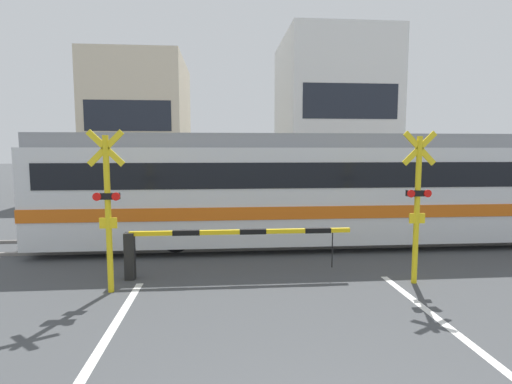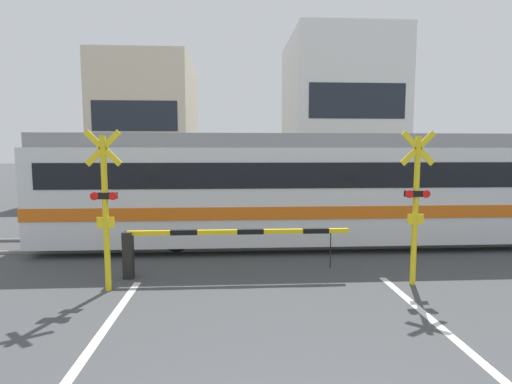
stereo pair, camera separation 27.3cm
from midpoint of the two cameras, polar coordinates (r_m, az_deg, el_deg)
The scene contains 10 objects.
rail_track_near at distance 10.77m, azimuth 0.64°, elevation -8.12°, with size 50.00×0.10×0.08m.
rail_track_far at distance 12.17m, azimuth 0.16°, elevation -6.47°, with size 50.00×0.10×0.08m.
commuter_train at distance 12.10m, azimuth 19.05°, elevation 0.88°, with size 19.27×2.80×3.09m.
crossing_barrier_near at distance 8.49m, azimuth -7.59°, elevation -7.02°, with size 4.74×0.20×1.01m.
crossing_barrier_far at distance 14.30m, azimuth 5.09°, elevation -1.67°, with size 4.74×0.20×1.01m.
crossing_signal_left at distance 7.92m, azimuth -19.82°, elevation -1.55°, with size 0.68×0.15×3.05m.
crossing_signal_right at distance 8.46m, azimuth 22.73°, elevation -1.20°, with size 0.68×0.15×3.05m.
pedestrian at distance 17.33m, azimuth -2.12°, elevation 0.38°, with size 0.38×0.22×1.68m.
building_left_of_street at distance 26.75m, azimuth -14.63°, elevation 8.90°, with size 5.47×7.99×8.21m.
building_right_of_street at distance 27.26m, azimuth 11.97°, elevation 10.61°, with size 6.51×7.99×9.82m.
Camera 2 is at (-0.60, -2.17, 2.67)m, focal length 28.00 mm.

